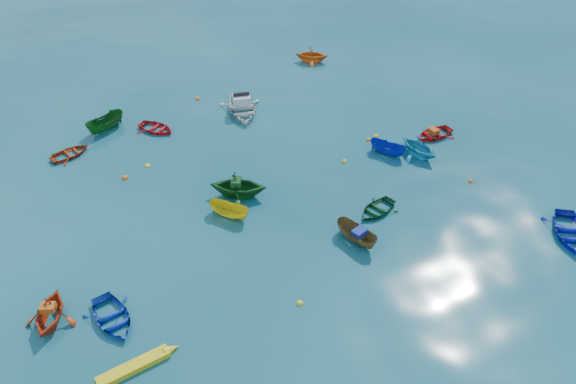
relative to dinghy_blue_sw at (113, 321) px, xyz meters
name	(u,v)px	position (x,y,z in m)	size (l,w,h in m)	color
ground	(331,251)	(11.13, -0.56, 0.00)	(160.00, 160.00, 0.00)	#0A3948
dinghy_blue_sw	(113,321)	(0.00, 0.00, 0.00)	(2.19, 3.06, 0.63)	#0D32A8
sampan_brown_mid	(356,241)	(12.72, -0.44, 0.00)	(1.01, 2.67, 1.03)	brown
dinghy_blue_se	(569,235)	(23.10, -5.21, 0.00)	(2.53, 3.54, 0.73)	#0D14A4
dinghy_orange_w	(53,321)	(-2.47, 1.24, 0.00)	(2.33, 2.71, 1.43)	#BB3211
sampan_yellow_mid	(230,216)	(7.49, 4.43, 0.00)	(0.93, 2.47, 0.95)	gold
dinghy_green_e	(376,211)	(15.00, 1.08, 0.00)	(1.83, 2.56, 0.53)	#0F431B
dinghy_cyan_se	(417,155)	(20.50, 4.60, 0.00)	(2.40, 2.79, 1.47)	teal
dinghy_red_nw	(71,155)	(0.61, 14.53, 0.00)	(1.80, 2.52, 0.52)	#A1310D
dinghy_green_n	(239,196)	(8.63, 5.86, 0.00)	(2.77, 3.21, 1.69)	#13511A
dinghy_red_ne	(433,136)	(22.84, 5.94, 0.00)	(1.99, 2.78, 0.58)	red
sampan_blue_far	(387,153)	(18.87, 5.62, 0.00)	(0.93, 2.46, 0.95)	#0D20A3
dinghy_red_far	(156,130)	(6.37, 15.01, 0.00)	(1.91, 2.67, 0.55)	red
dinghy_orange_far	(312,62)	(21.01, 19.73, 0.00)	(2.33, 2.70, 1.42)	orange
sampan_green_far	(107,130)	(3.39, 16.63, 0.00)	(1.12, 2.97, 1.15)	#125015
kayak_yellow	(134,369)	(0.21, -2.92, 0.00)	(0.56, 3.82, 0.38)	yellow
motorboat_white	(242,112)	(12.58, 14.65, 0.00)	(2.99, 4.18, 1.47)	silver
tarp_blue_a	(359,232)	(12.76, -0.59, 0.69)	(0.71, 0.54, 0.34)	navy
tarp_orange_a	(48,308)	(-2.45, 1.28, 0.87)	(0.64, 0.48, 0.31)	#BE5313
tarp_green_b	(236,182)	(8.55, 5.91, 1.02)	(0.72, 0.55, 0.35)	#104216
tarp_orange_b	(433,131)	(22.74, 5.93, 0.45)	(0.67, 0.51, 0.32)	#B34712
buoy_ye_a	(300,304)	(8.05, -2.90, 0.00)	(0.33, 0.33, 0.33)	yellow
buoy_or_b	(470,182)	(21.63, 0.87, 0.00)	(0.29, 0.29, 0.29)	#D7560B
buoy_or_c	(125,178)	(3.13, 10.54, 0.00)	(0.37, 0.37, 0.37)	#F7590D
buoy_ye_c	(344,162)	(15.91, 6.05, 0.00)	(0.33, 0.33, 0.33)	gold
buoy_or_d	(368,140)	(18.65, 7.48, 0.00)	(0.33, 0.33, 0.33)	orange
buoy_ye_d	(147,166)	(4.69, 11.15, 0.00)	(0.34, 0.34, 0.34)	yellow
buoy_or_e	(198,99)	(10.38, 17.92, 0.00)	(0.37, 0.37, 0.37)	orange
buoy_ye_e	(376,136)	(19.35, 7.64, 0.00)	(0.33, 0.33, 0.33)	yellow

